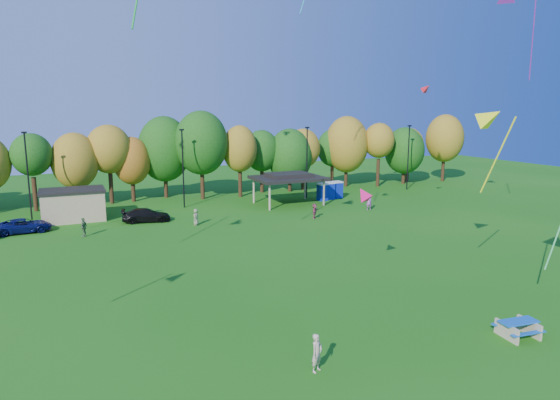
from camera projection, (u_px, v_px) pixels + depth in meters
name	position (u px, v px, depth m)	size (l,w,h in m)	color
ground	(356.00, 377.00, 21.44)	(160.00, 160.00, 0.00)	#19600F
tree_line	(148.00, 154.00, 60.84)	(93.57, 10.55, 11.15)	black
lamp_posts	(183.00, 166.00, 57.29)	(64.50, 0.25, 9.09)	black
utility_building	(73.00, 205.00, 51.28)	(6.30, 4.30, 3.25)	tan
pavilion	(288.00, 178.00, 59.70)	(8.20, 6.20, 3.77)	tan
porta_potties	(330.00, 191.00, 63.33)	(3.75, 1.94, 2.18)	#0D23AA
picnic_table	(518.00, 327.00, 25.16)	(2.13, 1.83, 0.85)	tan
kite_flyer	(317.00, 353.00, 21.78)	(0.63, 0.41, 1.73)	#C5AB94
car_c	(24.00, 226.00, 46.26)	(2.20, 4.77, 1.33)	#0D1250
car_d	(146.00, 215.00, 50.67)	(1.94, 4.77, 1.38)	black
far_person_0	(84.00, 227.00, 44.81)	(1.02, 0.42, 1.74)	#587849
far_person_2	(315.00, 211.00, 52.29)	(1.46, 0.47, 1.58)	#9B4057
far_person_3	(196.00, 217.00, 49.25)	(0.80, 0.52, 1.64)	#7E835A
far_person_5	(369.00, 202.00, 56.58)	(0.67, 0.44, 1.83)	#B153AF
kite_1	(491.00, 118.00, 31.18)	(2.23, 3.43, 5.64)	yellow
kite_2	(364.00, 194.00, 31.55)	(1.41, 1.57, 1.27)	#CE0B58
kite_9	(426.00, 88.00, 50.23)	(1.38, 1.51, 1.22)	red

